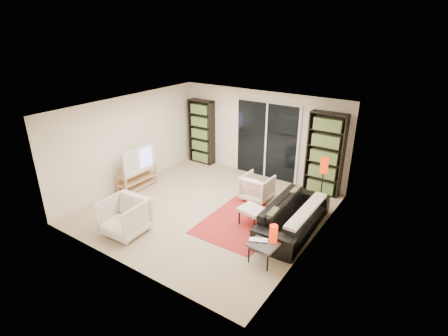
{
  "coord_description": "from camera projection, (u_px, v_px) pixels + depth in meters",
  "views": [
    {
      "loc": [
        4.35,
        -5.78,
        4.08
      ],
      "look_at": [
        0.25,
        0.3,
        1.0
      ],
      "focal_mm": 28.0,
      "sensor_mm": 36.0,
      "label": 1
    }
  ],
  "objects": [
    {
      "name": "side_table",
      "position": [
        264.0,
        245.0,
        6.3
      ],
      "size": [
        0.52,
        0.52,
        0.4
      ],
      "color": "#434348",
      "rests_on": "floor"
    },
    {
      "name": "ottoman",
      "position": [
        252.0,
        211.0,
        7.47
      ],
      "size": [
        0.6,
        0.52,
        0.4
      ],
      "color": "silver",
      "rests_on": "floor"
    },
    {
      "name": "wall_left",
      "position": [
        130.0,
        142.0,
        9.07
      ],
      "size": [
        0.02,
        5.0,
        2.4
      ],
      "primitive_type": "cube",
      "color": "#EEE4CB",
      "rests_on": "ground"
    },
    {
      "name": "ceiling",
      "position": [
        206.0,
        108.0,
        7.31
      ],
      "size": [
        5.0,
        5.0,
        0.02
      ],
      "primitive_type": "cube",
      "color": "white",
      "rests_on": "wall_back"
    },
    {
      "name": "armchair_front",
      "position": [
        124.0,
        217.0,
        7.15
      ],
      "size": [
        0.86,
        0.89,
        0.77
      ],
      "primitive_type": "imported",
      "rotation": [
        0.0,
        0.0,
        0.05
      ],
      "color": "silver",
      "rests_on": "floor"
    },
    {
      "name": "floor",
      "position": [
        208.0,
        209.0,
        8.24
      ],
      "size": [
        5.0,
        5.0,
        0.0
      ],
      "primitive_type": "plane",
      "color": "tan",
      "rests_on": "ground"
    },
    {
      "name": "laptop",
      "position": [
        258.0,
        242.0,
        6.3
      ],
      "size": [
        0.4,
        0.34,
        0.03
      ],
      "primitive_type": "imported",
      "rotation": [
        0.0,
        0.0,
        0.44
      ],
      "color": "silver",
      "rests_on": "side_table"
    },
    {
      "name": "floor_lamp",
      "position": [
        324.0,
        171.0,
        7.83
      ],
      "size": [
        0.2,
        0.2,
        1.3
      ],
      "color": "black",
      "rests_on": "floor"
    },
    {
      "name": "armchair_back",
      "position": [
        257.0,
        187.0,
        8.58
      ],
      "size": [
        0.69,
        0.71,
        0.64
      ],
      "primitive_type": "imported",
      "rotation": [
        0.0,
        0.0,
        3.14
      ],
      "color": "silver",
      "rests_on": "floor"
    },
    {
      "name": "rug",
      "position": [
        242.0,
        222.0,
        7.69
      ],
      "size": [
        1.55,
        2.07,
        0.01
      ],
      "primitive_type": "cube",
      "rotation": [
        0.0,
        0.0,
        0.02
      ],
      "color": "#AB2723",
      "rests_on": "floor"
    },
    {
      "name": "tv",
      "position": [
        136.0,
        159.0,
        8.96
      ],
      "size": [
        0.22,
        1.14,
        0.65
      ],
      "primitive_type": "imported",
      "rotation": [
        0.0,
        0.0,
        1.64
      ],
      "color": "black",
      "rests_on": "tv_stand"
    },
    {
      "name": "bookshelf_left",
      "position": [
        202.0,
        132.0,
        10.65
      ],
      "size": [
        0.8,
        0.3,
        1.95
      ],
      "color": "black",
      "rests_on": "ground"
    },
    {
      "name": "wall_right",
      "position": [
        315.0,
        189.0,
        6.49
      ],
      "size": [
        0.02,
        5.0,
        2.4
      ],
      "primitive_type": "cube",
      "color": "#EEE4CB",
      "rests_on": "ground"
    },
    {
      "name": "bookshelf_right",
      "position": [
        325.0,
        154.0,
        8.64
      ],
      "size": [
        0.9,
        0.3,
        2.1
      ],
      "color": "black",
      "rests_on": "ground"
    },
    {
      "name": "table_lamp",
      "position": [
        274.0,
        234.0,
        6.26
      ],
      "size": [
        0.15,
        0.15,
        0.33
      ],
      "primitive_type": "cylinder",
      "color": "red",
      "rests_on": "side_table"
    },
    {
      "name": "tv_stand",
      "position": [
        138.0,
        179.0,
        9.18
      ],
      "size": [
        0.36,
        1.13,
        0.5
      ],
      "color": "#E1A875",
      "rests_on": "floor"
    },
    {
      "name": "sliding_door",
      "position": [
        266.0,
        141.0,
        9.62
      ],
      "size": [
        1.92,
        0.08,
        2.16
      ],
      "color": "white",
      "rests_on": "ground"
    },
    {
      "name": "wall_front",
      "position": [
        119.0,
        207.0,
        5.87
      ],
      "size": [
        5.0,
        0.02,
        2.4
      ],
      "primitive_type": "cube",
      "color": "#EEE4CB",
      "rests_on": "ground"
    },
    {
      "name": "sofa",
      "position": [
        293.0,
        216.0,
        7.29
      ],
      "size": [
        0.93,
        2.26,
        0.65
      ],
      "primitive_type": "imported",
      "rotation": [
        0.0,
        0.0,
        1.6
      ],
      "color": "black",
      "rests_on": "floor"
    },
    {
      "name": "wall_back",
      "position": [
        261.0,
        134.0,
        9.69
      ],
      "size": [
        5.0,
        0.02,
        2.4
      ],
      "primitive_type": "cube",
      "color": "#EEE4CB",
      "rests_on": "ground"
    }
  ]
}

